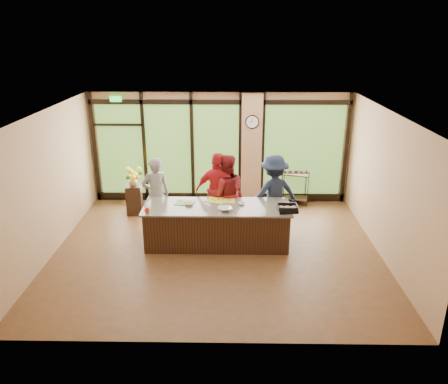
{
  "coord_description": "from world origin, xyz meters",
  "views": [
    {
      "loc": [
        0.3,
        -8.48,
        4.53
      ],
      "look_at": [
        0.15,
        0.4,
        1.21
      ],
      "focal_mm": 35.0,
      "sensor_mm": 36.0,
      "label": 1
    }
  ],
  "objects_px": {
    "island_base": "(217,226)",
    "cook_left": "(156,194)",
    "roasting_pan": "(288,210)",
    "bar_cart": "(295,184)",
    "flower_stand": "(134,200)",
    "cook_right": "(274,193)"
  },
  "relations": [
    {
      "from": "flower_stand",
      "to": "island_base",
      "type": "bearing_deg",
      "value": -42.5
    },
    {
      "from": "cook_left",
      "to": "cook_right",
      "type": "height_order",
      "value": "cook_right"
    },
    {
      "from": "cook_right",
      "to": "flower_stand",
      "type": "relative_size",
      "value": 2.39
    },
    {
      "from": "cook_right",
      "to": "flower_stand",
      "type": "distance_m",
      "value": 3.66
    },
    {
      "from": "roasting_pan",
      "to": "bar_cart",
      "type": "xyz_separation_m",
      "value": [
        0.55,
        2.73,
        -0.37
      ]
    },
    {
      "from": "roasting_pan",
      "to": "flower_stand",
      "type": "xyz_separation_m",
      "value": [
        -3.7,
        1.97,
        -0.57
      ]
    },
    {
      "from": "cook_right",
      "to": "flower_stand",
      "type": "xyz_separation_m",
      "value": [
        -3.5,
        0.9,
        -0.54
      ]
    },
    {
      "from": "island_base",
      "to": "flower_stand",
      "type": "height_order",
      "value": "island_base"
    },
    {
      "from": "island_base",
      "to": "cook_right",
      "type": "relative_size",
      "value": 1.68
    },
    {
      "from": "roasting_pan",
      "to": "bar_cart",
      "type": "height_order",
      "value": "roasting_pan"
    },
    {
      "from": "cook_left",
      "to": "roasting_pan",
      "type": "bearing_deg",
      "value": 142.99
    },
    {
      "from": "roasting_pan",
      "to": "flower_stand",
      "type": "height_order",
      "value": "roasting_pan"
    },
    {
      "from": "island_base",
      "to": "cook_right",
      "type": "height_order",
      "value": "cook_right"
    },
    {
      "from": "island_base",
      "to": "bar_cart",
      "type": "xyz_separation_m",
      "value": [
        2.05,
        2.45,
        0.15
      ]
    },
    {
      "from": "island_base",
      "to": "cook_left",
      "type": "bearing_deg",
      "value": 152.97
    },
    {
      "from": "bar_cart",
      "to": "roasting_pan",
      "type": "bearing_deg",
      "value": -84.35
    },
    {
      "from": "cook_right",
      "to": "cook_left",
      "type": "bearing_deg",
      "value": -17.72
    },
    {
      "from": "cook_left",
      "to": "roasting_pan",
      "type": "relative_size",
      "value": 4.42
    },
    {
      "from": "bar_cart",
      "to": "cook_right",
      "type": "bearing_deg",
      "value": -97.25
    },
    {
      "from": "island_base",
      "to": "cook_left",
      "type": "xyz_separation_m",
      "value": [
        -1.45,
        0.74,
        0.46
      ]
    },
    {
      "from": "roasting_pan",
      "to": "cook_left",
      "type": "bearing_deg",
      "value": 154.34
    },
    {
      "from": "island_base",
      "to": "flower_stand",
      "type": "xyz_separation_m",
      "value": [
        -2.2,
        1.7,
        -0.05
      ]
    }
  ]
}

